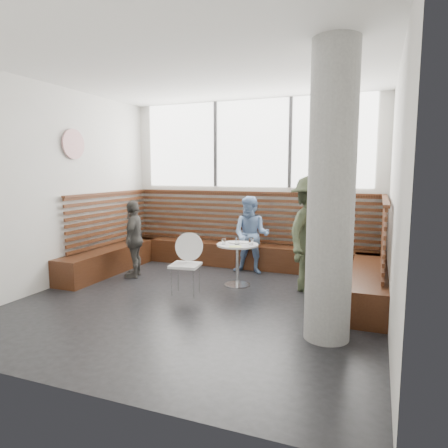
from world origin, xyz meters
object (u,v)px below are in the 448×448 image
at_px(cafe_table, 237,256).
at_px(adult_man, 311,234).
at_px(concrete_column, 331,195).
at_px(child_back, 251,235).
at_px(cafe_chair, 187,259).
at_px(child_left, 134,239).

bearing_deg(cafe_table, adult_man, 6.98).
distance_m(concrete_column, child_back, 3.07).
bearing_deg(cafe_chair, adult_man, 16.72).
bearing_deg(cafe_chair, concrete_column, -31.10).
bearing_deg(child_left, cafe_table, 75.46).
distance_m(cafe_table, child_left, 1.89).
distance_m(cafe_chair, child_back, 1.61).
xyz_separation_m(cafe_chair, child_left, (-1.31, 0.54, 0.13)).
bearing_deg(cafe_table, concrete_column, -44.50).
relative_size(concrete_column, child_left, 2.38).
bearing_deg(concrete_column, cafe_table, 135.50).
relative_size(child_back, child_left, 1.04).
bearing_deg(cafe_table, cafe_chair, -131.26).
bearing_deg(cafe_table, child_left, -176.56).
xyz_separation_m(concrete_column, child_back, (-1.64, 2.43, -0.90)).
height_order(concrete_column, cafe_table, concrete_column).
xyz_separation_m(cafe_table, adult_man, (1.14, 0.14, 0.40)).
bearing_deg(child_back, concrete_column, -56.88).
xyz_separation_m(concrete_column, cafe_table, (-1.61, 1.58, -1.11)).
xyz_separation_m(concrete_column, adult_man, (-0.46, 1.72, -0.70)).
distance_m(concrete_column, cafe_chair, 2.60).
bearing_deg(adult_man, child_left, 108.98).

